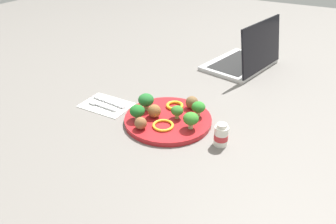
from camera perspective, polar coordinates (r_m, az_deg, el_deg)
The scene contains 17 objects.
ground_plane at distance 1.05m, azimuth -0.00°, elevation -1.70°, with size 4.00×4.00×0.00m, color slate.
plate at distance 1.04m, azimuth -0.00°, elevation -1.32°, with size 0.28×0.28×0.02m, color red.
broccoli_floret_mid_left at distance 1.02m, azimuth -5.42°, elevation 0.15°, with size 0.05×0.05×0.05m.
broccoli_floret_front_right at distance 1.02m, azimuth 1.61°, elevation 0.20°, with size 0.04×0.04×0.04m.
broccoli_floret_far_rim at distance 1.07m, azimuth -3.88°, elevation 2.08°, with size 0.05×0.05×0.06m.
broccoli_floret_back_left at distance 0.97m, azimuth 4.04°, elevation -1.21°, with size 0.05×0.05×0.05m.
broccoli_floret_mid_right at distance 1.04m, azimuth 5.35°, elevation 0.79°, with size 0.04×0.04×0.05m.
meatball_far_rim at distance 1.09m, azimuth 4.21°, elevation 1.69°, with size 0.04×0.04×0.04m, color brown.
meatball_front_right at distance 1.03m, azimuth -2.42°, elevation 0.17°, with size 0.04×0.04×0.04m, color brown.
meatball_back_right at distance 0.98m, azimuth -4.82°, elevation -1.98°, with size 0.04×0.04×0.04m, color brown.
pepper_ring_front_right at distance 1.10m, azimuth 1.19°, elevation 1.15°, with size 0.06×0.06×0.01m, color yellow.
pepper_ring_mid_right at distance 0.99m, azimuth -0.87°, elevation -2.36°, with size 0.07×0.07×0.01m, color yellow.
napkin at distance 1.16m, azimuth -10.77°, elevation 1.25°, with size 0.17×0.12×0.01m, color white.
fork at distance 1.15m, azimuth -11.64°, elevation 1.18°, with size 0.12×0.02×0.01m.
knife at distance 1.17m, azimuth -10.50°, elevation 1.93°, with size 0.15×0.03×0.01m.
yogurt_bottle at distance 0.94m, azimuth 9.29°, elevation -4.08°, with size 0.04×0.04×0.07m.
laptop at distance 1.47m, azimuth 13.40°, elevation 9.02°, with size 0.28×0.36×0.21m.
Camera 1 is at (-0.44, 0.77, 0.56)m, focal length 34.74 mm.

